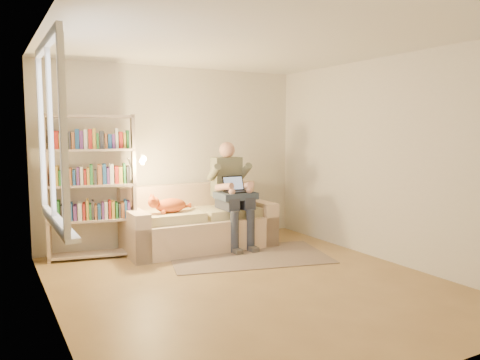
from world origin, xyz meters
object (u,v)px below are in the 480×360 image
cat (167,205)px  laptop (236,188)px  sofa (198,225)px  bookshelf (92,179)px  person (231,188)px

cat → laptop: (0.97, -0.18, 0.20)m
sofa → laptop: 0.77m
cat → bookshelf: bookshelf is taller
cat → bookshelf: bearing=164.6°
person → cat: 0.97m
person → cat: person is taller
sofa → person: bearing=-19.3°
cat → bookshelf: 1.03m
cat → laptop: size_ratio=2.05×
sofa → cat: 0.63m
bookshelf → laptop: bearing=-2.2°
cat → sofa: bearing=14.8°
sofa → bookshelf: bookshelf is taller
bookshelf → person: bearing=1.7°
bookshelf → sofa: bearing=5.2°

